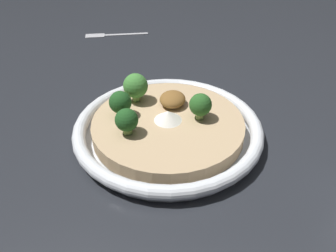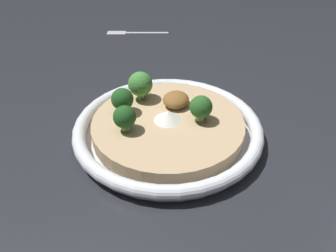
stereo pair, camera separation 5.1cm
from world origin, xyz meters
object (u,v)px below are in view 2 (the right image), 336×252
broccoli_front_right (125,118)px  broccoli_front_left (140,84)px  fork_utensil (131,33)px  broccoli_front (121,101)px  risotto_bowl (168,128)px  broccoli_back_left (201,107)px

broccoli_front_right → broccoli_front_left: bearing=-174.0°
broccoli_front_right → fork_utensil: size_ratio=0.25×
broccoli_front_left → broccoli_front: bearing=-13.7°
risotto_bowl → broccoli_front_left: broccoli_front_left is taller
broccoli_front_left → broccoli_back_left: size_ratio=1.16×
risotto_bowl → broccoli_front_left: 0.09m
risotto_bowl → broccoli_back_left: broccoli_back_left is taller
risotto_bowl → broccoli_front_right: size_ratio=7.30×
broccoli_back_left → fork_utensil: bearing=-145.0°
risotto_bowl → broccoli_front: 0.08m
risotto_bowl → broccoli_front_left: size_ratio=6.03×
fork_utensil → broccoli_front_left: bearing=98.0°
risotto_bowl → broccoli_front_right: bearing=-50.8°
broccoli_front_left → risotto_bowl: bearing=52.9°
risotto_bowl → broccoli_front_right: (0.04, -0.05, 0.04)m
broccoli_back_left → broccoli_front: bearing=-82.0°
broccoli_front → broccoli_back_left: same height
fork_utensil → risotto_bowl: bearing=102.5°
fork_utensil → broccoli_back_left: bearing=108.3°
broccoli_back_left → fork_utensil: size_ratio=0.26×
broccoli_front → fork_utensil: (-0.41, -0.15, -0.05)m
risotto_bowl → fork_utensil: bearing=-150.7°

